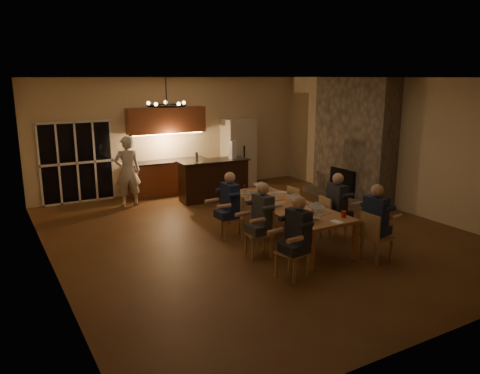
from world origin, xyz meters
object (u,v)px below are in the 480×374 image
Objects in this scene: chair_right_near at (377,236)px; redcup_near at (344,214)px; mug_front at (293,207)px; mug_back at (248,196)px; laptop_a at (308,213)px; standing_person at (128,171)px; chair_left_near at (292,252)px; person_left_far at (230,206)px; chair_left_far at (232,217)px; chair_right_mid at (333,218)px; person_right_mid at (337,207)px; laptop_d at (300,198)px; bar_bottle at (197,157)px; can_cola at (244,187)px; laptop_b at (321,208)px; refrigerator at (238,152)px; person_right_near at (375,222)px; chair_left_mid at (259,233)px; laptop_e at (246,188)px; chair_right_far at (301,206)px; bar_blender at (232,150)px; plate_far at (281,192)px; can_silver at (313,210)px; bar_island at (214,180)px; redcup_mid at (258,199)px; plate_near at (317,209)px; person_left_mid at (263,220)px; mug_mid at (273,195)px; plate_left at (299,217)px; laptop_c at (273,200)px; chandelier at (167,106)px; laptop_f at (264,186)px; dining_table at (285,222)px.

redcup_near is (-0.43, 0.43, 0.37)m from chair_right_near.
mug_front is 1.21m from mug_back.
standing_person is at bearing -62.82° from laptop_a.
chair_left_near is 0.64× the size of person_left_far.
chair_left_near is 1.00× the size of chair_left_far.
chair_right_mid is 8.90× the size of mug_back.
person_left_far is 0.77× the size of standing_person.
person_right_mid is (1.82, 1.03, 0.24)m from chair_left_near.
laptop_d is 1.33× the size of bar_bottle.
laptop_b is at bearing -82.39° from can_cola.
refrigerator is 6.38m from person_right_near.
chair_left_mid is 2.78× the size of laptop_e.
chair_right_far is 1.94m from redcup_near.
plate_far is at bearing -106.19° from bar_blender.
bar_bottle reaches higher than redcup_near.
chair_left_near is 2.11m from chair_right_mid.
bar_island is at bearing 88.65° from can_silver.
chair_right_near is 7.42× the size of redcup_mid.
plate_far is at bearing -1.09° from person_right_near.
refrigerator is 2.25× the size of chair_right_mid.
person_left_mid is at bearing 173.17° from plate_near.
standing_person is 7.44× the size of bar_bottle.
chair_left_near is 3.67× the size of plate_near.
mug_mid is (-0.74, 2.17, 0.11)m from person_right_near.
plate_near is at bearing 21.60° from plate_left.
laptop_a is 1.41m from redcup_mid.
plate_left is (0.09, -1.63, -0.04)m from mug_back.
laptop_d is (1.16, 0.34, 0.42)m from chair_left_mid.
chair_left_mid is (-1.09, -4.01, -0.10)m from bar_island.
chair_left_far is 2.78× the size of laptop_c.
chandelier reaches higher than person_right_mid.
person_left_mid reaches higher than laptop_f.
chair_left_far is at bearing -129.75° from bar_blender.
chandelier is at bearing -111.51° from person_left_mid.
chandelier reaches higher than bar_bottle.
laptop_e is 2.67× the size of redcup_mid.
person_right_near is 1.13m from can_silver.
chair_left_mid and chair_right_far have the same top height.
laptop_e reaches higher than mug_front.
bar_island is 5.81× the size of laptop_b.
bar_bottle is (2.11, 3.50, -1.55)m from chandelier.
bar_island is 1.35× the size of person_right_mid.
dining_table is at bearing 53.27° from person_left_far.
plate_near is at bearing 119.78° from standing_person.
mug_front is 0.98m from redcup_near.
chair_right_far is at bearing -69.33° from bar_bottle.
can_silver is at bearing 121.09° from laptop_b.
chair_left_far and chair_right_far have the same top height.
mug_mid is at bearing 47.00° from chair_right_mid.
chair_left_near is 2.78× the size of laptop_f.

